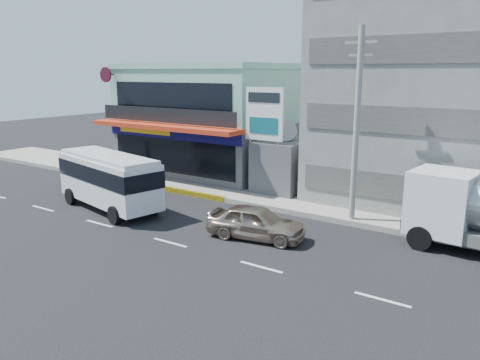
# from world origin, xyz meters

# --- Properties ---
(ground) EXTENTS (120.00, 120.00, 0.00)m
(ground) POSITION_xyz_m (0.00, 0.00, 0.00)
(ground) COLOR black
(ground) RESTS_ON ground
(sidewalk) EXTENTS (70.00, 5.00, 0.30)m
(sidewalk) POSITION_xyz_m (5.00, 9.50, 0.15)
(sidewalk) COLOR gray
(sidewalk) RESTS_ON ground
(shop_building) EXTENTS (12.40, 11.70, 8.00)m
(shop_building) POSITION_xyz_m (-8.00, 13.95, 4.00)
(shop_building) COLOR #4A4A4F
(shop_building) RESTS_ON ground
(concrete_building) EXTENTS (16.00, 12.00, 14.00)m
(concrete_building) POSITION_xyz_m (10.00, 15.00, 7.00)
(concrete_building) COLOR gray
(concrete_building) RESTS_ON ground
(gap_structure) EXTENTS (3.00, 6.00, 3.50)m
(gap_structure) POSITION_xyz_m (0.00, 12.00, 1.75)
(gap_structure) COLOR #4A4A4F
(gap_structure) RESTS_ON ground
(satellite_dish) EXTENTS (1.50, 1.50, 0.15)m
(satellite_dish) POSITION_xyz_m (0.00, 11.00, 3.58)
(satellite_dish) COLOR slate
(satellite_dish) RESTS_ON gap_structure
(billboard) EXTENTS (2.60, 0.18, 6.90)m
(billboard) POSITION_xyz_m (-0.50, 9.20, 4.93)
(billboard) COLOR gray
(billboard) RESTS_ON ground
(utility_pole_near) EXTENTS (1.60, 0.30, 10.00)m
(utility_pole_near) POSITION_xyz_m (6.00, 7.40, 5.15)
(utility_pole_near) COLOR #999993
(utility_pole_near) RESTS_ON ground
(minibus) EXTENTS (8.04, 4.00, 3.22)m
(minibus) POSITION_xyz_m (-6.61, 2.14, 1.92)
(minibus) COLOR silver
(minibus) RESTS_ON ground
(sedan) EXTENTS (5.01, 2.76, 1.61)m
(sedan) POSITION_xyz_m (3.00, 2.77, 0.81)
(sedan) COLOR tan
(sedan) RESTS_ON ground
(motorcycle_rider) EXTENTS (2.00, 1.09, 2.43)m
(motorcycle_rider) POSITION_xyz_m (-12.49, 6.80, 0.80)
(motorcycle_rider) COLOR #571C0C
(motorcycle_rider) RESTS_ON ground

